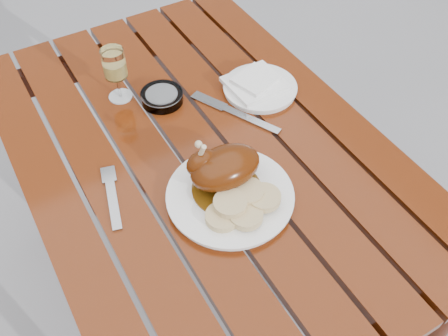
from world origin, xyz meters
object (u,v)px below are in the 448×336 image
at_px(table, 205,235).
at_px(dinner_plate, 230,196).
at_px(wine_glass, 116,75).
at_px(ashtray, 162,97).
at_px(side_plate, 260,88).

bearing_deg(table, dinner_plate, -96.64).
xyz_separation_m(dinner_plate, wine_glass, (-0.07, 0.43, 0.06)).
distance_m(wine_glass, ashtray, 0.12).
bearing_deg(side_plate, ashtray, 159.01).
xyz_separation_m(dinner_plate, side_plate, (0.25, 0.27, -0.00)).
relative_size(dinner_plate, wine_glass, 1.90).
height_order(dinner_plate, side_plate, dinner_plate).
distance_m(wine_glass, side_plate, 0.37).
bearing_deg(dinner_plate, ashtray, 88.04).
bearing_deg(ashtray, wine_glass, 141.23).
height_order(wine_glass, ashtray, wine_glass).
bearing_deg(dinner_plate, table, 83.36).
height_order(table, ashtray, ashtray).
xyz_separation_m(wine_glass, side_plate, (0.33, -0.16, -0.06)).
relative_size(side_plate, ashtray, 1.80).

